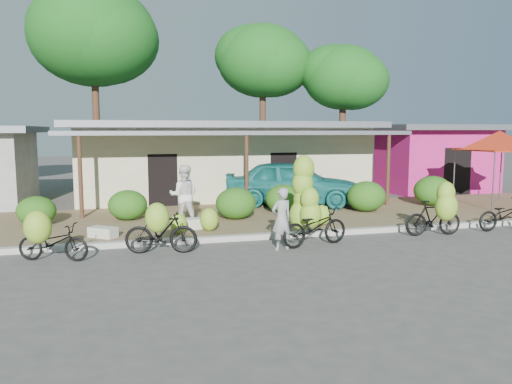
{
  "coord_description": "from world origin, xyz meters",
  "views": [
    {
      "loc": [
        -4.21,
        -11.06,
        3.01
      ],
      "look_at": [
        -0.5,
        2.93,
        1.2
      ],
      "focal_mm": 35.0,
      "sensor_mm": 36.0,
      "label": 1
    }
  ],
  "objects_px": {
    "bike_center": "(310,212)",
    "bike_far_right": "(505,215)",
    "tree_near_right": "(339,76)",
    "vendor": "(282,219)",
    "tree_center_right": "(259,59)",
    "bike_left": "(161,230)",
    "sack_far": "(103,232)",
    "red_canopy": "(499,140)",
    "bystander": "(184,195)",
    "teal_van": "(292,183)",
    "tree_far_center": "(89,34)",
    "bike_right": "(437,213)",
    "sack_near": "(191,224)",
    "bike_far_left": "(50,239)"
  },
  "relations": [
    {
      "from": "tree_far_center",
      "to": "bike_far_right",
      "type": "bearing_deg",
      "value": -49.93
    },
    {
      "from": "tree_near_right",
      "to": "bike_far_right",
      "type": "relative_size",
      "value": 4.16
    },
    {
      "from": "bike_far_right",
      "to": "vendor",
      "type": "distance_m",
      "value": 7.25
    },
    {
      "from": "tree_center_right",
      "to": "vendor",
      "type": "distance_m",
      "value": 17.48
    },
    {
      "from": "sack_near",
      "to": "bystander",
      "type": "xyz_separation_m",
      "value": [
        -0.11,
        0.57,
        0.77
      ]
    },
    {
      "from": "sack_near",
      "to": "vendor",
      "type": "bearing_deg",
      "value": -54.18
    },
    {
      "from": "tree_center_right",
      "to": "bike_right",
      "type": "distance_m",
      "value": 16.85
    },
    {
      "from": "bike_right",
      "to": "bike_left",
      "type": "bearing_deg",
      "value": 95.05
    },
    {
      "from": "sack_near",
      "to": "bike_far_right",
      "type": "bearing_deg",
      "value": -12.93
    },
    {
      "from": "bike_far_right",
      "to": "teal_van",
      "type": "height_order",
      "value": "teal_van"
    },
    {
      "from": "sack_near",
      "to": "vendor",
      "type": "xyz_separation_m",
      "value": [
        1.94,
        -2.69,
        0.52
      ]
    },
    {
      "from": "tree_near_right",
      "to": "vendor",
      "type": "relative_size",
      "value": 4.83
    },
    {
      "from": "tree_center_right",
      "to": "bike_right",
      "type": "height_order",
      "value": "tree_center_right"
    },
    {
      "from": "red_canopy",
      "to": "tree_near_right",
      "type": "bearing_deg",
      "value": 103.37
    },
    {
      "from": "tree_far_center",
      "to": "bike_far_left",
      "type": "relative_size",
      "value": 5.82
    },
    {
      "from": "tree_center_right",
      "to": "bike_center",
      "type": "relative_size",
      "value": 3.78
    },
    {
      "from": "bike_far_left",
      "to": "bike_center",
      "type": "xyz_separation_m",
      "value": [
        6.37,
        0.2,
        0.32
      ]
    },
    {
      "from": "tree_near_right",
      "to": "red_canopy",
      "type": "bearing_deg",
      "value": -76.63
    },
    {
      "from": "bike_far_right",
      "to": "sack_far",
      "type": "bearing_deg",
      "value": 82.0
    },
    {
      "from": "vendor",
      "to": "bystander",
      "type": "distance_m",
      "value": 3.86
    },
    {
      "from": "vendor",
      "to": "teal_van",
      "type": "bearing_deg",
      "value": -127.18
    },
    {
      "from": "red_canopy",
      "to": "bike_far_left",
      "type": "bearing_deg",
      "value": -165.33
    },
    {
      "from": "bike_left",
      "to": "sack_far",
      "type": "height_order",
      "value": "bike_left"
    },
    {
      "from": "sack_far",
      "to": "bystander",
      "type": "relative_size",
      "value": 0.41
    },
    {
      "from": "tree_far_center",
      "to": "bike_center",
      "type": "height_order",
      "value": "tree_far_center"
    },
    {
      "from": "tree_center_right",
      "to": "bike_center",
      "type": "height_order",
      "value": "tree_center_right"
    },
    {
      "from": "tree_near_right",
      "to": "vendor",
      "type": "xyz_separation_m",
      "value": [
        -7.74,
        -13.93,
        -5.14
      ]
    },
    {
      "from": "bike_far_right",
      "to": "sack_near",
      "type": "xyz_separation_m",
      "value": [
        -9.17,
        2.1,
        -0.21
      ]
    },
    {
      "from": "bike_far_right",
      "to": "tree_far_center",
      "type": "bearing_deg",
      "value": 39.55
    },
    {
      "from": "bike_far_right",
      "to": "sack_near",
      "type": "bearing_deg",
      "value": 76.56
    },
    {
      "from": "tree_center_right",
      "to": "teal_van",
      "type": "height_order",
      "value": "tree_center_right"
    },
    {
      "from": "red_canopy",
      "to": "sack_near",
      "type": "xyz_separation_m",
      "value": [
        -11.98,
        -1.57,
        -2.34
      ]
    },
    {
      "from": "tree_far_center",
      "to": "sack_far",
      "type": "distance_m",
      "value": 15.34
    },
    {
      "from": "sack_far",
      "to": "bike_left",
      "type": "bearing_deg",
      "value": -52.16
    },
    {
      "from": "red_canopy",
      "to": "bike_left",
      "type": "height_order",
      "value": "red_canopy"
    },
    {
      "from": "bystander",
      "to": "bike_left",
      "type": "bearing_deg",
      "value": 83.99
    },
    {
      "from": "tree_near_right",
      "to": "bike_center",
      "type": "distance_m",
      "value": 15.98
    },
    {
      "from": "tree_center_right",
      "to": "bike_far_right",
      "type": "relative_size",
      "value": 4.84
    },
    {
      "from": "bike_right",
      "to": "bike_far_right",
      "type": "relative_size",
      "value": 0.94
    },
    {
      "from": "bike_center",
      "to": "bike_far_right",
      "type": "xyz_separation_m",
      "value": [
        6.31,
        0.18,
        -0.37
      ]
    },
    {
      "from": "red_canopy",
      "to": "bystander",
      "type": "bearing_deg",
      "value": -175.29
    },
    {
      "from": "bike_center",
      "to": "teal_van",
      "type": "xyz_separation_m",
      "value": [
        1.54,
        5.91,
        0.14
      ]
    },
    {
      "from": "sack_far",
      "to": "vendor",
      "type": "height_order",
      "value": "vendor"
    },
    {
      "from": "tree_far_center",
      "to": "tree_center_right",
      "type": "relative_size",
      "value": 1.16
    },
    {
      "from": "bike_left",
      "to": "sack_far",
      "type": "distance_m",
      "value": 2.33
    },
    {
      "from": "red_canopy",
      "to": "vendor",
      "type": "height_order",
      "value": "red_canopy"
    },
    {
      "from": "bike_right",
      "to": "vendor",
      "type": "height_order",
      "value": "bike_right"
    },
    {
      "from": "tree_far_center",
      "to": "sack_far",
      "type": "xyz_separation_m",
      "value": [
        0.87,
        -13.32,
        -7.55
      ]
    },
    {
      "from": "tree_center_right",
      "to": "vendor",
      "type": "relative_size",
      "value": 5.61
    },
    {
      "from": "bike_center",
      "to": "vendor",
      "type": "height_order",
      "value": "bike_center"
    }
  ]
}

